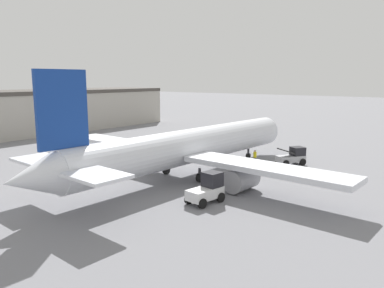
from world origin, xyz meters
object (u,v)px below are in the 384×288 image
(baggage_tug, at_px, (207,189))
(ground_crew_worker, at_px, (255,157))
(airplane, at_px, (186,148))
(belt_loader_truck, at_px, (293,156))

(baggage_tug, bearing_deg, ground_crew_worker, 21.19)
(airplane, distance_m, baggage_tug, 8.79)
(airplane, relative_size, baggage_tug, 11.27)
(baggage_tug, relative_size, belt_loader_truck, 0.92)
(ground_crew_worker, relative_size, baggage_tug, 0.53)
(baggage_tug, xyz_separation_m, belt_loader_truck, (17.80, -0.15, -0.10))
(airplane, height_order, belt_loader_truck, airplane)
(baggage_tug, bearing_deg, airplane, 58.29)
(ground_crew_worker, xyz_separation_m, belt_loader_truck, (2.66, -3.69, 0.08))
(airplane, bearing_deg, baggage_tug, -126.29)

